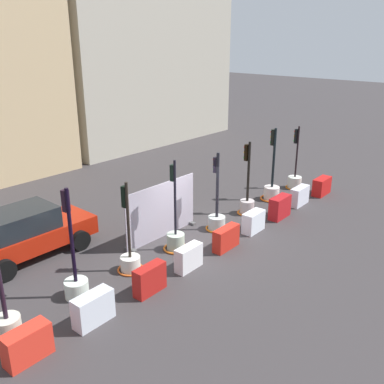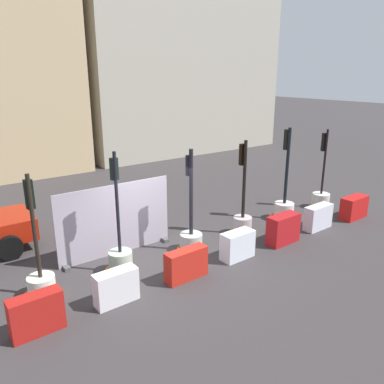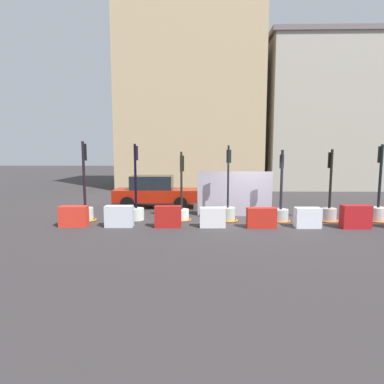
% 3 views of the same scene
% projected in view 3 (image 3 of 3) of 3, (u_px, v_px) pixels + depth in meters
% --- Properties ---
extents(ground_plane, '(120.00, 120.00, 0.00)m').
position_uv_depth(ground_plane, '(255.00, 222.00, 13.62)').
color(ground_plane, '#363233').
extents(traffic_light_0, '(0.91, 0.91, 3.38)m').
position_uv_depth(traffic_light_0, '(85.00, 208.00, 13.80)').
color(traffic_light_0, beige).
rests_on(traffic_light_0, ground_plane).
extents(traffic_light_1, '(0.68, 0.68, 3.28)m').
position_uv_depth(traffic_light_1, '(136.00, 206.00, 13.96)').
color(traffic_light_1, silver).
rests_on(traffic_light_1, ground_plane).
extents(traffic_light_2, '(0.85, 0.85, 2.95)m').
position_uv_depth(traffic_light_2, '(182.00, 209.00, 13.90)').
color(traffic_light_2, silver).
rests_on(traffic_light_2, ground_plane).
extents(traffic_light_3, '(0.88, 0.88, 3.21)m').
position_uv_depth(traffic_light_3, '(228.00, 210.00, 13.77)').
color(traffic_light_3, '#A8B8A2').
rests_on(traffic_light_3, ground_plane).
extents(traffic_light_4, '(0.84, 0.84, 3.02)m').
position_uv_depth(traffic_light_4, '(281.00, 210.00, 13.67)').
color(traffic_light_4, '#B2B6B1').
rests_on(traffic_light_4, ground_plane).
extents(traffic_light_5, '(0.80, 0.80, 3.05)m').
position_uv_depth(traffic_light_5, '(329.00, 209.00, 13.64)').
color(traffic_light_5, '#BBAEAE').
rests_on(traffic_light_5, ground_plane).
extents(traffic_light_6, '(1.00, 1.00, 3.25)m').
position_uv_depth(traffic_light_6, '(378.00, 210.00, 13.70)').
color(traffic_light_6, silver).
rests_on(traffic_light_6, ground_plane).
extents(construction_barrier_0, '(1.09, 0.50, 0.81)m').
position_uv_depth(construction_barrier_0, '(74.00, 216.00, 12.72)').
color(construction_barrier_0, red).
rests_on(construction_barrier_0, ground_plane).
extents(construction_barrier_1, '(1.10, 0.47, 0.84)m').
position_uv_depth(construction_barrier_1, '(119.00, 216.00, 12.66)').
color(construction_barrier_1, silver).
rests_on(construction_barrier_1, ground_plane).
extents(construction_barrier_2, '(1.04, 0.40, 0.85)m').
position_uv_depth(construction_barrier_2, '(168.00, 217.00, 12.56)').
color(construction_barrier_2, '#AD1A16').
rests_on(construction_barrier_2, ground_plane).
extents(construction_barrier_3, '(1.00, 0.40, 0.79)m').
position_uv_depth(construction_barrier_3, '(212.00, 217.00, 12.57)').
color(construction_barrier_3, silver).
rests_on(construction_barrier_3, ground_plane).
extents(construction_barrier_4, '(1.14, 0.39, 0.79)m').
position_uv_depth(construction_barrier_4, '(261.00, 218.00, 12.48)').
color(construction_barrier_4, red).
rests_on(construction_barrier_4, ground_plane).
extents(construction_barrier_5, '(0.99, 0.47, 0.79)m').
position_uv_depth(construction_barrier_5, '(308.00, 218.00, 12.51)').
color(construction_barrier_5, silver).
rests_on(construction_barrier_5, ground_plane).
extents(construction_barrier_6, '(1.10, 0.48, 0.90)m').
position_uv_depth(construction_barrier_6, '(356.00, 217.00, 12.40)').
color(construction_barrier_6, '#AF161A').
rests_on(construction_barrier_6, ground_plane).
extents(car_red_compact, '(4.38, 2.12, 1.70)m').
position_uv_depth(car_red_compact, '(155.00, 192.00, 17.18)').
color(car_red_compact, '#A61B0B').
rests_on(car_red_compact, ground_plane).
extents(building_main_facade, '(11.83, 8.07, 15.88)m').
position_uv_depth(building_main_facade, '(190.00, 93.00, 27.30)').
color(building_main_facade, tan).
rests_on(building_main_facade, ground_plane).
extents(building_corner_block, '(13.61, 7.84, 11.97)m').
position_uv_depth(building_corner_block, '(342.00, 116.00, 27.24)').
color(building_corner_block, '#ADA694').
rests_on(building_corner_block, ground_plane).
extents(site_fence_panel, '(3.41, 0.50, 2.06)m').
position_uv_depth(site_fence_panel, '(235.00, 195.00, 14.75)').
color(site_fence_panel, '#A29AAB').
rests_on(site_fence_panel, ground_plane).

